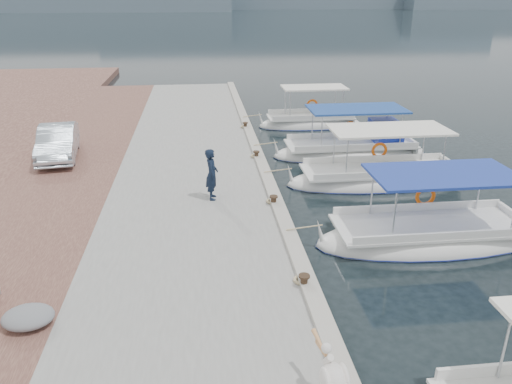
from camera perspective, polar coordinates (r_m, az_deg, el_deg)
ground at (r=15.65m, az=4.08°, el=-5.29°), size 400.00×400.00×0.00m
concrete_quay at (r=19.89m, az=-7.06°, el=1.52°), size 6.00×40.00×0.50m
quay_curb at (r=19.94m, az=0.91°, el=2.69°), size 0.44×40.00×0.12m
cobblestone_strip at (r=20.59m, az=-21.11°, el=0.87°), size 4.00×40.00×0.50m
fishing_caique_b at (r=16.27m, az=19.18°, el=-4.96°), size 7.15×2.56×2.83m
fishing_caique_c at (r=20.59m, az=13.97°, el=1.36°), size 7.60×2.42×2.83m
fishing_caique_d at (r=23.79m, az=10.93°, el=4.59°), size 7.28×2.49×2.83m
fishing_caique_e at (r=28.69m, az=6.20°, el=7.73°), size 5.88×2.07×2.83m
mooring_bollards at (r=16.64m, az=2.03°, el=-0.88°), size 0.28×20.28×0.33m
pelican at (r=9.19m, az=8.85°, el=-20.36°), size 0.58×1.32×1.01m
fisherman at (r=16.97m, az=-5.08°, el=2.04°), size 0.45×0.66×1.78m
parked_car at (r=22.86m, az=-21.72°, el=5.30°), size 2.03×4.34×1.38m
tarp_bundle at (r=12.02m, az=-24.60°, el=-12.87°), size 1.10×0.90×0.40m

